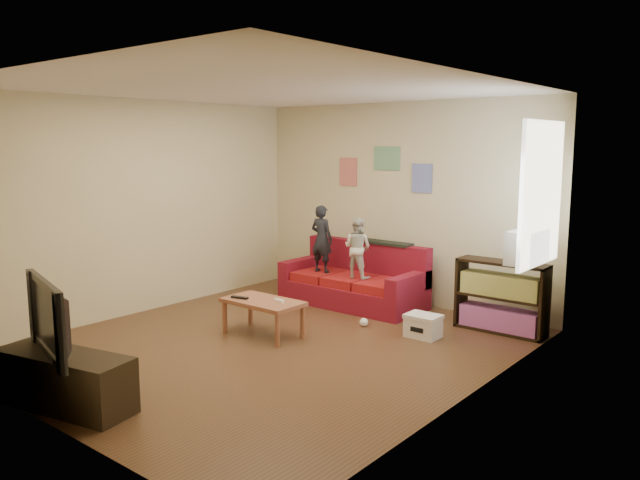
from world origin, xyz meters
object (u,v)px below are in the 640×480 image
Objects in this scene: file_box at (423,326)px; tv_stand at (65,380)px; television at (60,316)px; sofa at (355,283)px; child_b at (357,248)px; coffee_table at (263,305)px; bookshelf at (501,300)px; child_a at (322,239)px.

tv_stand is (-1.33, -3.51, 0.10)m from file_box.
sofa is at bearing 107.43° from television.
child_b is 0.87× the size of coffee_table.
tv_stand is at bearing -114.25° from bookshelf.
child_a is at bearing -159.84° from sofa.
television reaches higher than coffee_table.
coffee_table is 2.42× the size of file_box.
child_a is 0.85× the size of television.
sofa reaches higher than bookshelf.
sofa is 2.11× the size of coffee_table.
television is (0.58, -4.07, -0.09)m from child_a.
child_b is 0.74× the size of television.
coffee_table is at bearing -143.07° from file_box.
coffee_table is 1.81m from file_box.
tv_stand is (-0.02, -4.07, -0.57)m from child_b.
file_box is 0.35× the size of television.
television is at bearing -110.81° from file_box.
bookshelf is 4.67m from tv_stand.
tv_stand is 0.54m from television.
child_b is 1.96m from bookshelf.
child_b is at bearing -174.30° from bookshelf.
child_b reaches higher than file_box.
file_box is (1.91, -0.56, -0.73)m from child_a.
television is (0.00, 0.00, 0.54)m from tv_stand.
coffee_table is 2.43m from tv_stand.
file_box is at bearing -127.96° from bookshelf.
television is at bearing -114.25° from bookshelf.
child_b is at bearing 105.41° from television.
child_a reaches higher than television.
bookshelf is (2.50, 0.19, -0.50)m from child_a.
sofa is 2.41× the size of child_b.
child_b is at bearing 178.03° from child_a.
child_a is 0.60m from child_b.
television reaches higher than file_box.
child_b reaches higher than sofa.
bookshelf is at bearing 81.44° from television.
child_b reaches higher than bookshelf.
child_a is 2.12m from file_box.
sofa is at bearing -161.81° from child_a.
television reaches higher than sofa.
sofa is at bearing -51.07° from child_b.
file_box is 0.31× the size of tv_stand.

